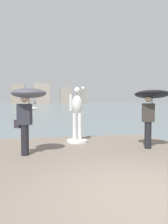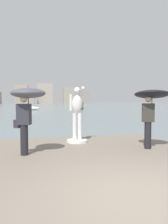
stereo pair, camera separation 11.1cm
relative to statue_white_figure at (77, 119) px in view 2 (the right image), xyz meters
name	(u,v)px [view 2 (the right image)]	position (x,y,z in m)	size (l,w,h in m)	color
ground_plane	(48,111)	(0.22, 35.23, -1.29)	(400.00, 400.00, 0.00)	slate
pier	(109,175)	(0.22, -3.22, -1.09)	(6.43, 9.10, 0.40)	slate
statue_white_figure	(77,119)	(0.00, 0.00, 0.00)	(0.78, 0.95, 2.10)	white
onlooker_left	(27,102)	(-1.74, -1.63, 0.65)	(1.25, 1.25, 1.93)	black
onlooker_right	(151,102)	(2.16, -1.57, 0.65)	(1.46, 1.47, 1.96)	black
boat_near	(81,106)	(8.12, 42.14, -0.70)	(1.73, 5.40, 1.59)	#336B5B
boat_mid	(31,108)	(-3.11, 38.27, -0.91)	(4.15, 2.85, 0.76)	silver
distant_skyline	(40,95)	(-0.64, 135.15, 3.90)	(58.86, 13.23, 12.98)	gray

